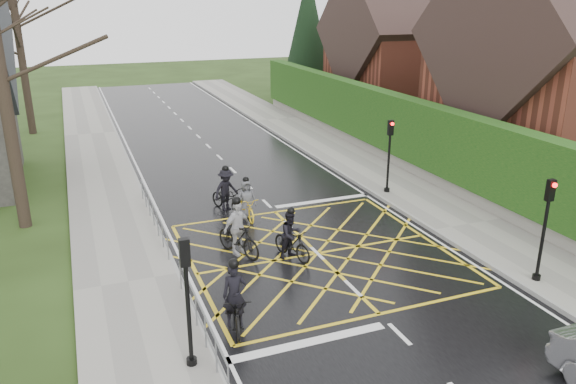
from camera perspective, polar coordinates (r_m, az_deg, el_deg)
ground at (r=18.47m, az=2.99°, el=-6.26°), size 120.00×120.00×0.00m
road at (r=18.47m, az=2.99°, el=-6.24°), size 9.00×80.00×0.01m
sidewalk_right at (r=21.43m, az=17.82°, el=-3.28°), size 3.00×80.00×0.15m
sidewalk_left at (r=17.11m, az=-15.90°, el=-8.94°), size 3.00×80.00×0.15m
stone_wall at (r=26.86m, az=12.91°, el=2.30°), size 0.50×38.00×0.70m
hedge at (r=26.42m, az=13.19°, el=5.94°), size 0.90×38.00×2.80m
house_far at (r=39.80m, az=12.18°, el=13.63°), size 9.80×8.80×10.30m
conifer at (r=44.91m, az=2.02°, el=15.43°), size 4.60×4.60×10.00m
tree_far at (r=37.25m, az=-26.04°, el=16.22°), size 8.40×8.40×10.40m
railing_south at (r=13.88m, az=-8.91°, el=-12.07°), size 0.05×5.04×1.03m
railing_north at (r=20.59m, az=-13.57°, el=-1.67°), size 0.05×6.04×1.03m
traffic_light_ne at (r=23.65m, az=10.21°, el=3.51°), size 0.24×0.31×3.21m
traffic_light_se at (r=17.45m, az=24.55°, el=-3.69°), size 0.24×0.31×3.21m
traffic_light_sw at (r=12.52m, az=-10.13°, el=-11.19°), size 0.24×0.31×3.21m
cyclist_rear at (r=14.44m, az=-5.32°, el=-11.39°), size 1.03×2.01×1.86m
cyclist_back at (r=17.91m, az=0.36°, el=-4.81°), size 1.01×1.77×1.71m
cyclist_mid at (r=21.97m, az=-6.25°, el=-0.23°), size 1.31×1.99×1.83m
cyclist_front at (r=18.15m, az=-5.11°, el=-4.26°), size 1.32×2.03×1.98m
cyclist_lead at (r=21.15m, az=-4.20°, el=-1.24°), size 0.74×1.68×1.63m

